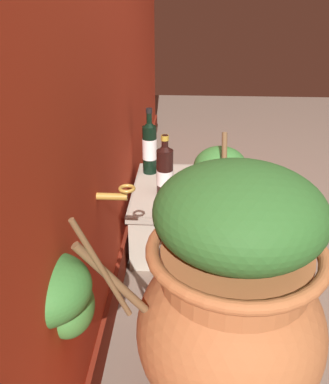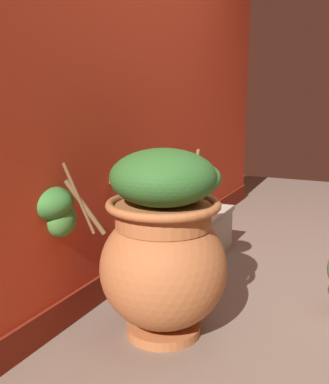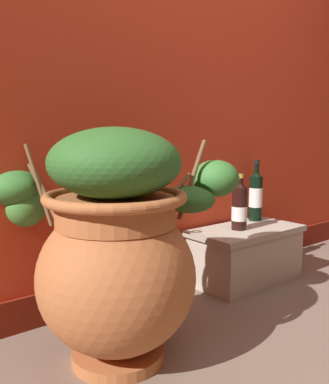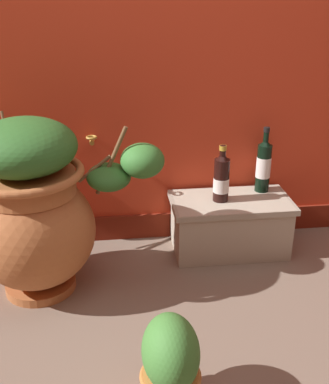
{
  "view_description": "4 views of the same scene",
  "coord_description": "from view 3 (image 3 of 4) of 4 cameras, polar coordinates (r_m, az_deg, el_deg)",
  "views": [
    {
      "loc": [
        -1.53,
        0.81,
        1.24
      ],
      "look_at": [
        -0.07,
        0.89,
        0.51
      ],
      "focal_mm": 40.23,
      "sensor_mm": 36.0,
      "label": 1
    },
    {
      "loc": [
        -2.27,
        -0.14,
        1.04
      ],
      "look_at": [
        -0.07,
        0.9,
        0.52
      ],
      "focal_mm": 43.38,
      "sensor_mm": 36.0,
      "label": 2
    },
    {
      "loc": [
        -1.3,
        -0.51,
        0.81
      ],
      "look_at": [
        -0.2,
        0.87,
        0.55
      ],
      "focal_mm": 38.84,
      "sensor_mm": 36.0,
      "label": 3
    },
    {
      "loc": [
        -0.21,
        -1.29,
        1.36
      ],
      "look_at": [
        0.03,
        0.71,
        0.45
      ],
      "focal_mm": 45.18,
      "sensor_mm": 36.0,
      "label": 4
    }
  ],
  "objects": [
    {
      "name": "wine_bottle_middle",
      "position": [
        2.45,
        12.42,
        -0.34
      ],
      "size": [
        0.08,
        0.08,
        0.35
      ],
      "color": "black",
      "rests_on": "stone_ledge"
    },
    {
      "name": "stone_ledge",
      "position": [
        2.31,
        11.11,
        -8.09
      ],
      "size": [
        0.62,
        0.33,
        0.29
      ],
      "color": "#B2A893",
      "rests_on": "ground_plane"
    },
    {
      "name": "wine_bottle_left",
      "position": [
        2.21,
        10.26,
        -1.83
      ],
      "size": [
        0.08,
        0.08,
        0.3
      ],
      "color": "black",
      "rests_on": "stone_ledge"
    },
    {
      "name": "terracotta_urn",
      "position": [
        1.46,
        -6.63,
        -7.04
      ],
      "size": [
        0.88,
        0.84,
        0.82
      ],
      "color": "#B26638",
      "rests_on": "ground_plane"
    },
    {
      "name": "back_wall",
      "position": [
        2.2,
        -1.52,
        21.05
      ],
      "size": [
        4.4,
        0.33,
        2.6
      ],
      "color": "red",
      "rests_on": "ground_plane"
    }
  ]
}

